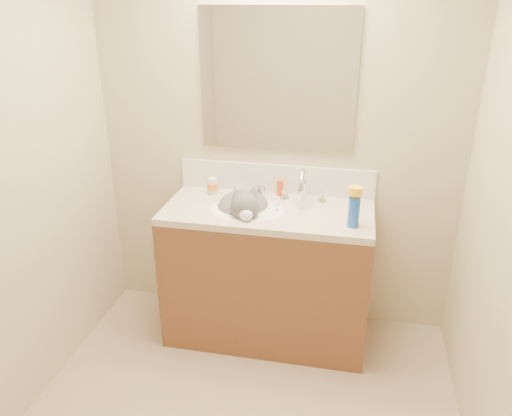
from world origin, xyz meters
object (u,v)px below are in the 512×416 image
at_px(faucet, 303,189).
at_px(spray_can, 354,212).
at_px(cat, 244,210).
at_px(basin, 247,220).
at_px(pill_bottle, 213,186).
at_px(silver_jar, 261,191).
at_px(vanity_cabinet, 267,276).
at_px(amber_bottle, 280,188).

distance_m(faucet, spray_can, 0.41).
distance_m(cat, spray_can, 0.65).
bearing_deg(basin, spray_can, -10.27).
relative_size(cat, pill_bottle, 4.78).
relative_size(basin, cat, 0.95).
distance_m(pill_bottle, silver_jar, 0.30).
distance_m(vanity_cabinet, pill_bottle, 0.65).
xyz_separation_m(basin, cat, (-0.02, 0.03, 0.05)).
xyz_separation_m(amber_bottle, spray_can, (0.45, -0.36, 0.03)).
height_order(basin, cat, cat).
distance_m(amber_bottle, spray_can, 0.58).
distance_m(vanity_cabinet, cat, 0.45).
xyz_separation_m(faucet, amber_bottle, (-0.15, 0.08, -0.04)).
height_order(cat, amber_bottle, cat).
relative_size(faucet, cat, 0.59).
distance_m(cat, silver_jar, 0.20).
bearing_deg(cat, amber_bottle, 34.04).
relative_size(faucet, silver_jar, 4.57).
bearing_deg(faucet, amber_bottle, 151.20).
bearing_deg(silver_jar, basin, -101.43).
height_order(faucet, cat, faucet).
relative_size(vanity_cabinet, silver_jar, 19.57).
height_order(amber_bottle, spray_can, spray_can).
relative_size(cat, silver_jar, 7.73).
bearing_deg(cat, spray_can, -29.78).
bearing_deg(vanity_cabinet, cat, -179.82).
xyz_separation_m(vanity_cabinet, basin, (-0.12, -0.03, 0.38)).
distance_m(vanity_cabinet, spray_can, 0.73).
xyz_separation_m(pill_bottle, spray_can, (0.86, -0.30, 0.03)).
xyz_separation_m(silver_jar, amber_bottle, (0.11, 0.04, 0.02)).
relative_size(basin, silver_jar, 7.34).
bearing_deg(basin, cat, 127.30).
height_order(basin, pill_bottle, pill_bottle).
bearing_deg(faucet, spray_can, -42.44).
bearing_deg(cat, faucet, 5.83).
relative_size(pill_bottle, spray_can, 0.60).
bearing_deg(pill_bottle, basin, -37.18).
xyz_separation_m(basin, pill_bottle, (-0.26, 0.19, 0.12)).
xyz_separation_m(vanity_cabinet, cat, (-0.14, -0.00, 0.43)).
xyz_separation_m(pill_bottle, amber_bottle, (0.41, 0.05, -0.00)).
distance_m(vanity_cabinet, basin, 0.40).
relative_size(vanity_cabinet, faucet, 4.29).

